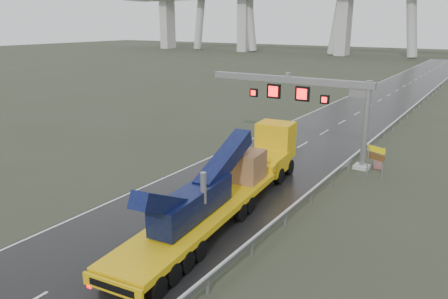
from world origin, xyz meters
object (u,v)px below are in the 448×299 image
Objects in this scene: heavy_haul_truck at (236,177)px; striped_barrier at (378,163)px; exit_sign_pair at (376,156)px; sign_gantry at (310,96)px.

striped_barrier is (6.05, 12.48, -1.38)m from heavy_haul_truck.
sign_gantry is at bearing -175.68° from exit_sign_pair.
striped_barrier is at bearing 120.60° from exit_sign_pair.
exit_sign_pair is at bearing -18.20° from sign_gantry.
exit_sign_pair reaches higher than striped_barrier.
exit_sign_pair is at bearing -92.08° from striped_barrier.
striped_barrier is at bearing 6.36° from sign_gantry.
exit_sign_pair is 2.66× the size of striped_barrier.
sign_gantry is 5.64× the size of exit_sign_pair.
heavy_haul_truck is at bearing -90.73° from sign_gantry.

